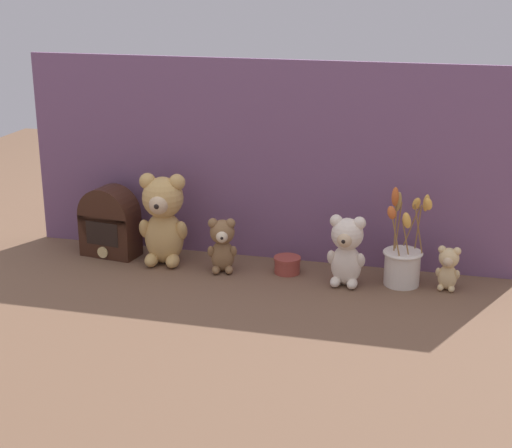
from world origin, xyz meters
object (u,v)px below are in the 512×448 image
object	(u,v)px
teddy_bear_small	(222,244)
decorative_tin_tall	(287,265)
flower_vase	(403,260)
vintage_radio	(110,223)
teddy_bear_large	(163,217)
teddy_bear_medium	(347,249)
teddy_bear_tiny	(448,267)

from	to	relation	value
teddy_bear_small	decorative_tin_tall	distance (m)	0.22
flower_vase	vintage_radio	xyz separation A→B (m)	(-1.00, 0.02, 0.03)
teddy_bear_large	vintage_radio	xyz separation A→B (m)	(-0.21, 0.03, -0.05)
teddy_bear_large	flower_vase	bearing A→B (deg)	0.76
teddy_bear_small	decorative_tin_tall	xyz separation A→B (m)	(0.21, 0.04, -0.07)
teddy_bear_medium	decorative_tin_tall	world-z (taller)	teddy_bear_medium
flower_vase	vintage_radio	size ratio (longest dim) A/B	1.29
teddy_bear_medium	vintage_radio	distance (m)	0.83
teddy_bear_tiny	vintage_radio	size ratio (longest dim) A/B	0.57
teddy_bear_large	teddy_bear_tiny	xyz separation A→B (m)	(0.93, 0.00, -0.09)
teddy_bear_small	vintage_radio	size ratio (longest dim) A/B	0.75
teddy_bear_tiny	vintage_radio	bearing A→B (deg)	178.84
teddy_bear_large	teddy_bear_small	distance (m)	0.22
teddy_bear_large	flower_vase	world-z (taller)	flower_vase
vintage_radio	decorative_tin_tall	bearing A→B (deg)	-1.05
vintage_radio	decorative_tin_tall	xyz separation A→B (m)	(0.63, -0.01, -0.09)
teddy_bear_small	decorative_tin_tall	size ratio (longest dim) A/B	2.07
decorative_tin_tall	teddy_bear_large	bearing A→B (deg)	-177.79
teddy_bear_tiny	flower_vase	xyz separation A→B (m)	(-0.14, 0.01, 0.01)
decorative_tin_tall	teddy_bear_medium	bearing A→B (deg)	-14.77
teddy_bear_large	flower_vase	size ratio (longest dim) A/B	0.98
teddy_bear_tiny	vintage_radio	distance (m)	1.14
teddy_bear_small	teddy_bear_large	bearing A→B (deg)	173.18
teddy_bear_small	teddy_bear_tiny	distance (m)	0.72
teddy_bear_small	teddy_bear_tiny	size ratio (longest dim) A/B	1.30
teddy_bear_large	teddy_bear_tiny	world-z (taller)	teddy_bear_large
teddy_bear_large	teddy_bear_medium	distance (m)	0.62
flower_vase	teddy_bear_medium	bearing A→B (deg)	-164.67
flower_vase	decorative_tin_tall	distance (m)	0.37
teddy_bear_medium	teddy_bear_small	bearing A→B (deg)	178.45
teddy_bear_medium	teddy_bear_tiny	size ratio (longest dim) A/B	1.61
teddy_bear_medium	decorative_tin_tall	size ratio (longest dim) A/B	2.57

